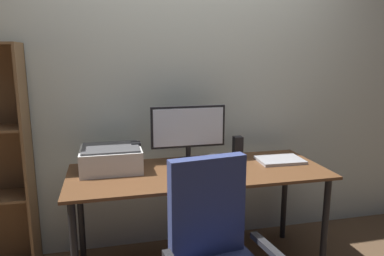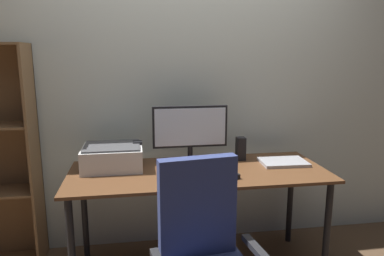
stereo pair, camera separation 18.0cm
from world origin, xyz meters
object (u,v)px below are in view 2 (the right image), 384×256
(speaker_left, at_px, (138,153))
(mouse, at_px, (233,175))
(laptop, at_px, (283,162))
(monitor, at_px, (190,130))
(desk, at_px, (198,182))
(speaker_right, at_px, (241,149))
(printer, at_px, (113,157))
(keyboard, at_px, (198,179))
(coffee_mug, at_px, (214,162))

(speaker_left, bearing_deg, mouse, -32.12)
(mouse, height_order, laptop, mouse)
(monitor, xyz_separation_m, mouse, (0.21, -0.38, -0.22))
(desk, distance_m, mouse, 0.27)
(mouse, xyz_separation_m, speaker_left, (-0.59, 0.37, 0.07))
(laptop, xyz_separation_m, speaker_left, (-1.03, 0.14, 0.07))
(speaker_right, xyz_separation_m, printer, (-0.92, -0.05, -0.00))
(mouse, distance_m, printer, 0.83)
(desk, height_order, keyboard, keyboard)
(keyboard, height_order, mouse, mouse)
(coffee_mug, bearing_deg, keyboard, -123.91)
(desk, relative_size, laptop, 5.38)
(mouse, distance_m, laptop, 0.49)
(monitor, bearing_deg, speaker_left, -178.79)
(speaker_right, bearing_deg, printer, -176.89)
(coffee_mug, xyz_separation_m, printer, (-0.68, 0.11, 0.04))
(desk, height_order, coffee_mug, coffee_mug)
(laptop, xyz_separation_m, printer, (-1.20, 0.09, 0.07))
(desk, height_order, laptop, laptop)
(laptop, height_order, printer, printer)
(monitor, bearing_deg, coffee_mug, -51.26)
(coffee_mug, xyz_separation_m, speaker_left, (-0.51, 0.16, 0.04))
(printer, bearing_deg, speaker_right, 3.11)
(keyboard, bearing_deg, printer, 149.31)
(monitor, height_order, laptop, monitor)
(desk, xyz_separation_m, speaker_right, (0.35, 0.19, 0.17))
(desk, distance_m, laptop, 0.63)
(laptop, distance_m, printer, 1.20)
(speaker_left, distance_m, printer, 0.18)
(monitor, xyz_separation_m, keyboard, (-0.01, -0.39, -0.23))
(laptop, height_order, speaker_right, speaker_right)
(monitor, xyz_separation_m, printer, (-0.55, -0.06, -0.16))
(mouse, bearing_deg, speaker_right, 51.90)
(mouse, height_order, speaker_left, speaker_left)
(desk, height_order, mouse, mouse)
(desk, height_order, monitor, monitor)
(monitor, bearing_deg, keyboard, -91.25)
(monitor, height_order, speaker_right, monitor)
(printer, bearing_deg, monitor, 6.06)
(keyboard, relative_size, laptop, 0.91)
(desk, relative_size, keyboard, 5.94)
(monitor, xyz_separation_m, laptop, (0.65, -0.15, -0.22))
(desk, distance_m, printer, 0.61)
(laptop, relative_size, printer, 0.80)
(keyboard, relative_size, mouse, 3.02)
(monitor, relative_size, speaker_left, 3.15)
(keyboard, height_order, coffee_mug, coffee_mug)
(speaker_left, bearing_deg, keyboard, -46.24)
(speaker_right, bearing_deg, monitor, 178.79)
(monitor, distance_m, speaker_right, 0.40)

